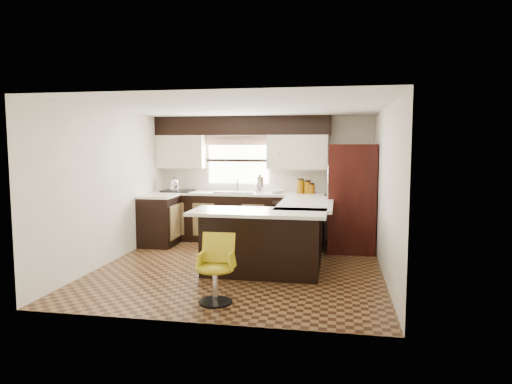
% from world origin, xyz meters
% --- Properties ---
extents(floor, '(4.40, 4.40, 0.00)m').
position_xyz_m(floor, '(0.00, 0.00, 0.00)').
color(floor, '#49301A').
rests_on(floor, ground).
extents(ceiling, '(4.40, 4.40, 0.00)m').
position_xyz_m(ceiling, '(0.00, 0.00, 2.40)').
color(ceiling, silver).
rests_on(ceiling, wall_back).
extents(wall_back, '(4.40, 0.00, 4.40)m').
position_xyz_m(wall_back, '(0.00, 2.20, 1.20)').
color(wall_back, beige).
rests_on(wall_back, floor).
extents(wall_front, '(4.40, 0.00, 4.40)m').
position_xyz_m(wall_front, '(0.00, -2.20, 1.20)').
color(wall_front, beige).
rests_on(wall_front, floor).
extents(wall_left, '(0.00, 4.40, 4.40)m').
position_xyz_m(wall_left, '(-2.10, 0.00, 1.20)').
color(wall_left, beige).
rests_on(wall_left, floor).
extents(wall_right, '(0.00, 4.40, 4.40)m').
position_xyz_m(wall_right, '(2.10, 0.00, 1.20)').
color(wall_right, beige).
rests_on(wall_right, floor).
extents(base_cab_back, '(3.30, 0.60, 0.90)m').
position_xyz_m(base_cab_back, '(-0.45, 1.90, 0.45)').
color(base_cab_back, black).
rests_on(base_cab_back, floor).
extents(base_cab_left, '(0.60, 0.70, 0.90)m').
position_xyz_m(base_cab_left, '(-1.80, 1.25, 0.45)').
color(base_cab_left, black).
rests_on(base_cab_left, floor).
extents(counter_back, '(3.30, 0.60, 0.04)m').
position_xyz_m(counter_back, '(-0.45, 1.90, 0.92)').
color(counter_back, silver).
rests_on(counter_back, base_cab_back).
extents(counter_left, '(0.60, 0.70, 0.04)m').
position_xyz_m(counter_left, '(-1.80, 1.25, 0.92)').
color(counter_left, silver).
rests_on(counter_left, base_cab_left).
extents(soffit, '(3.40, 0.35, 0.36)m').
position_xyz_m(soffit, '(-0.40, 2.03, 2.22)').
color(soffit, black).
rests_on(soffit, wall_back).
extents(upper_cab_left, '(0.94, 0.35, 0.64)m').
position_xyz_m(upper_cab_left, '(-1.62, 2.03, 1.72)').
color(upper_cab_left, beige).
rests_on(upper_cab_left, wall_back).
extents(upper_cab_right, '(1.14, 0.35, 0.64)m').
position_xyz_m(upper_cab_right, '(0.68, 2.03, 1.72)').
color(upper_cab_right, beige).
rests_on(upper_cab_right, wall_back).
extents(window_pane, '(1.20, 0.02, 0.90)m').
position_xyz_m(window_pane, '(-0.50, 2.18, 1.55)').
color(window_pane, white).
rests_on(window_pane, wall_back).
extents(valance, '(1.30, 0.06, 0.18)m').
position_xyz_m(valance, '(-0.50, 2.14, 1.94)').
color(valance, '#D19B93').
rests_on(valance, wall_back).
extents(sink, '(0.75, 0.45, 0.03)m').
position_xyz_m(sink, '(-0.50, 1.88, 0.96)').
color(sink, '#B2B2B7').
rests_on(sink, counter_back).
extents(dishwasher, '(0.58, 0.03, 0.78)m').
position_xyz_m(dishwasher, '(0.55, 1.61, 0.43)').
color(dishwasher, black).
rests_on(dishwasher, floor).
extents(cooktop, '(0.58, 0.50, 0.02)m').
position_xyz_m(cooktop, '(-1.65, 1.88, 0.96)').
color(cooktop, black).
rests_on(cooktop, counter_back).
extents(peninsula_long, '(0.60, 1.95, 0.90)m').
position_xyz_m(peninsula_long, '(0.90, 0.62, 0.45)').
color(peninsula_long, black).
rests_on(peninsula_long, floor).
extents(peninsula_return, '(1.65, 0.60, 0.90)m').
position_xyz_m(peninsula_return, '(0.38, -0.35, 0.45)').
color(peninsula_return, black).
rests_on(peninsula_return, floor).
extents(counter_pen_long, '(0.84, 1.95, 0.04)m').
position_xyz_m(counter_pen_long, '(0.95, 0.62, 0.92)').
color(counter_pen_long, silver).
rests_on(counter_pen_long, peninsula_long).
extents(counter_pen_return, '(1.89, 0.84, 0.04)m').
position_xyz_m(counter_pen_return, '(0.35, -0.44, 0.92)').
color(counter_pen_return, silver).
rests_on(counter_pen_return, peninsula_return).
extents(refrigerator, '(0.80, 0.77, 1.87)m').
position_xyz_m(refrigerator, '(1.68, 1.44, 0.93)').
color(refrigerator, black).
rests_on(refrigerator, floor).
extents(bar_chair, '(0.44, 0.44, 0.81)m').
position_xyz_m(bar_chair, '(0.05, -1.58, 0.41)').
color(bar_chair, '#B4A315').
rests_on(bar_chair, floor).
extents(kettle, '(0.19, 0.19, 0.26)m').
position_xyz_m(kettle, '(-1.72, 1.88, 1.10)').
color(kettle, silver).
rests_on(kettle, cooktop).
extents(percolator, '(0.14, 0.14, 0.31)m').
position_xyz_m(percolator, '(-0.02, 1.90, 1.10)').
color(percolator, silver).
rests_on(percolator, counter_back).
extents(mixing_bowl, '(0.34, 0.34, 0.07)m').
position_xyz_m(mixing_bowl, '(0.29, 1.90, 0.98)').
color(mixing_bowl, white).
rests_on(mixing_bowl, counter_back).
extents(canister_large, '(0.13, 0.13, 0.25)m').
position_xyz_m(canister_large, '(0.75, 1.92, 1.07)').
color(canister_large, '#825106').
rests_on(canister_large, counter_back).
extents(canister_med, '(0.13, 0.13, 0.22)m').
position_xyz_m(canister_med, '(0.88, 1.92, 1.06)').
color(canister_med, '#825106').
rests_on(canister_med, counter_back).
extents(canister_small, '(0.14, 0.14, 0.17)m').
position_xyz_m(canister_small, '(0.95, 1.92, 1.03)').
color(canister_small, '#825106').
rests_on(canister_small, counter_back).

